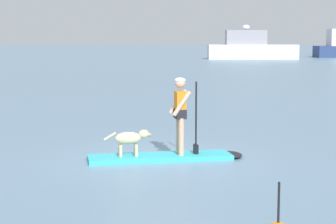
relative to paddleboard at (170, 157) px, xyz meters
The scene contains 5 objects.
ground_plane 0.23m from the paddleboard, 159.53° to the right, with size 400.00×400.00×0.00m, color slate.
paddleboard is the anchor object (origin of this frame).
person_paddler 1.02m from the paddleboard, 20.47° to the left, with size 0.67×0.59×1.64m.
dog 0.96m from the paddleboard, 159.53° to the right, with size 0.98×0.43×0.55m.
moored_boat_starboard 61.21m from the paddleboard, 90.35° to the left, with size 11.11×4.84×4.14m.
Camera 1 is at (2.29, -12.35, 2.59)m, focal length 64.03 mm.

